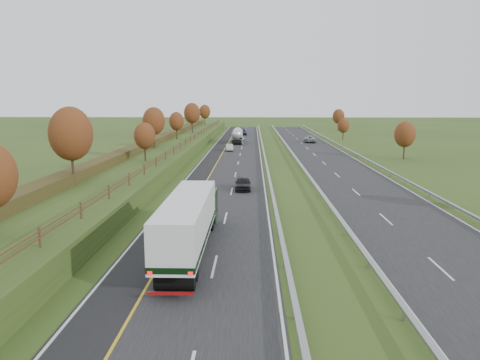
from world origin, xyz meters
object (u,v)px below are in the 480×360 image
at_px(road_tanker, 237,135).
at_px(car_silver_mid, 229,147).
at_px(car_dark_near, 243,183).
at_px(car_oncoming, 310,139).
at_px(box_lorry, 190,220).
at_px(car_small_far, 242,132).

relative_size(road_tanker, car_silver_mid, 2.76).
xyz_separation_m(car_dark_near, car_oncoming, (14.91, 60.40, 0.06)).
bearing_deg(box_lorry, car_oncoming, 77.76).
height_order(road_tanker, car_dark_near, road_tanker).
distance_m(box_lorry, car_silver_mid, 63.83).
bearing_deg(car_dark_near, car_silver_mid, 94.36).
height_order(box_lorry, car_small_far, box_lorry).
bearing_deg(car_dark_near, box_lorry, -98.50).
bearing_deg(car_silver_mid, box_lorry, -95.99).
distance_m(box_lorry, car_dark_near, 22.91).
xyz_separation_m(box_lorry, car_silver_mid, (-0.52, 63.81, -1.62)).
xyz_separation_m(box_lorry, car_dark_near, (3.11, 22.65, -1.54)).
height_order(road_tanker, car_silver_mid, road_tanker).
bearing_deg(box_lorry, car_small_far, 89.38).
height_order(car_dark_near, car_oncoming, car_oncoming).
relative_size(box_lorry, road_tanker, 1.45).
relative_size(road_tanker, car_small_far, 1.99).
relative_size(box_lorry, car_oncoming, 2.78).
height_order(box_lorry, car_oncoming, box_lorry).
distance_m(box_lorry, car_small_far, 106.35).
bearing_deg(box_lorry, car_dark_near, 82.18).
height_order(road_tanker, car_oncoming, road_tanker).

